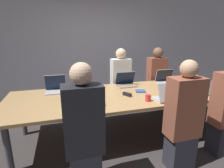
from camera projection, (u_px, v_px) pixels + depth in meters
name	position (u px, v px, depth m)	size (l,w,h in m)	color
ground_plane	(127.00, 133.00, 3.04)	(24.00, 24.00, 0.00)	#383333
curtain_wall	(98.00, 45.00, 4.80)	(12.00, 0.06, 2.80)	#9999A3
conference_table	(128.00, 96.00, 2.86)	(3.74, 1.28, 0.73)	tan
laptop_far_center	(126.00, 82.00, 3.28)	(0.37, 0.27, 0.26)	gray
person_far_center	(121.00, 82.00, 3.72)	(0.40, 0.24, 1.40)	#2D2D38
laptop_near_left	(76.00, 107.00, 2.12)	(0.32, 0.22, 0.23)	gray
person_near_left	(84.00, 132.00, 1.79)	(0.40, 0.24, 1.40)	#2D2D38
cup_near_left	(95.00, 104.00, 2.27)	(0.08, 0.08, 0.09)	red
bottle_near_left	(97.00, 100.00, 2.28)	(0.08, 0.08, 0.21)	black
laptop_far_right	(165.00, 79.00, 3.49)	(0.36, 0.26, 0.26)	#B7B7BC
person_far_right	(156.00, 80.00, 3.94)	(0.40, 0.24, 1.40)	#2D2D38
cup_far_right	(178.00, 79.00, 3.57)	(0.09, 0.09, 0.10)	red
laptop_near_midright	(168.00, 95.00, 2.51)	(0.36, 0.27, 0.26)	#B7B7BC
person_near_midright	(183.00, 119.00, 2.10)	(0.40, 0.24, 1.38)	#2D2D38
cup_near_midright	(148.00, 98.00, 2.50)	(0.08, 0.08, 0.10)	red
laptop_far_left	(56.00, 87.00, 2.92)	(0.33, 0.27, 0.28)	#B7B7BC
laptop_near_right	(202.00, 91.00, 2.75)	(0.31, 0.23, 0.24)	#B7B7BC
stapler	(127.00, 94.00, 2.72)	(0.11, 0.15, 0.05)	black
notebook	(141.00, 91.00, 2.93)	(0.19, 0.18, 0.02)	#2D4C8C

